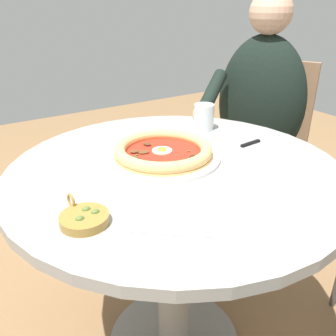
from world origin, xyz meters
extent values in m
cylinder|color=#999993|center=(0.00, 0.00, 0.71)|extent=(0.96, 0.96, 0.03)
cylinder|color=gray|center=(0.00, 0.00, 0.36)|extent=(0.11, 0.11, 0.67)
cylinder|color=white|center=(0.00, 0.07, 0.73)|extent=(0.34, 0.34, 0.01)
cylinder|color=#E0B26B|center=(0.00, 0.07, 0.74)|extent=(0.29, 0.29, 0.01)
torus|color=#E0B26B|center=(0.00, 0.07, 0.75)|extent=(0.29, 0.29, 0.03)
cylinder|color=red|center=(0.00, 0.07, 0.74)|extent=(0.27, 0.27, 0.00)
cylinder|color=white|center=(0.00, 0.07, 0.74)|extent=(0.06, 0.06, 0.00)
ellipsoid|color=yellow|center=(0.00, 0.07, 0.75)|extent=(0.03, 0.03, 0.02)
ellipsoid|color=#4C2D19|center=(-0.01, 0.14, 0.75)|extent=(0.03, 0.03, 0.01)
ellipsoid|color=brown|center=(-0.05, 0.09, 0.75)|extent=(0.04, 0.03, 0.01)
ellipsoid|color=#3D2314|center=(0.05, -0.01, 0.75)|extent=(0.03, 0.03, 0.01)
ellipsoid|color=brown|center=(-0.07, 0.11, 0.75)|extent=(0.03, 0.03, 0.01)
ellipsoid|color=brown|center=(-0.10, 0.07, 0.75)|extent=(0.04, 0.04, 0.01)
ellipsoid|color=#2D6B28|center=(0.10, 0.00, 0.75)|extent=(0.01, 0.01, 0.00)
ellipsoid|color=#2D6B28|center=(-0.08, 0.08, 0.75)|extent=(0.01, 0.01, 0.00)
ellipsoid|color=#2D6B28|center=(0.06, 0.03, 0.75)|extent=(0.01, 0.01, 0.00)
cylinder|color=silver|center=(0.26, 0.21, 0.77)|extent=(0.07, 0.07, 0.09)
cylinder|color=silver|center=(0.26, 0.21, 0.75)|extent=(0.06, 0.06, 0.05)
cube|color=silver|center=(0.40, 0.01, 0.72)|extent=(0.12, 0.02, 0.00)
cube|color=black|center=(0.30, 0.01, 0.73)|extent=(0.08, 0.02, 0.01)
cylinder|color=white|center=(0.20, -0.36, 0.74)|extent=(0.06, 0.06, 0.04)
cylinder|color=olive|center=(0.20, -0.36, 0.75)|extent=(0.05, 0.05, 0.01)
cylinder|color=olive|center=(-0.32, -0.13, 0.73)|extent=(0.11, 0.11, 0.02)
torus|color=olive|center=(-0.33, -0.07, 0.75)|extent=(0.01, 0.03, 0.03)
ellipsoid|color=#516B2D|center=(-0.33, -0.14, 0.74)|extent=(0.02, 0.02, 0.02)
ellipsoid|color=#516B2D|center=(-0.30, -0.13, 0.74)|extent=(0.02, 0.02, 0.02)
ellipsoid|color=#516B2D|center=(-0.31, -0.11, 0.74)|extent=(0.02, 0.02, 0.02)
cube|color=#BCBCC1|center=(-0.18, -0.27, 0.72)|extent=(0.15, 0.12, 0.00)
cube|color=#282833|center=(0.66, 0.32, 0.23)|extent=(0.40, 0.43, 0.45)
ellipsoid|color=black|center=(0.66, 0.32, 0.74)|extent=(0.36, 0.44, 0.57)
sphere|color=tan|center=(0.66, 0.32, 1.10)|extent=(0.17, 0.17, 0.17)
cylinder|color=black|center=(0.41, 0.36, 0.80)|extent=(0.25, 0.18, 0.17)
sphere|color=tan|center=(0.33, 0.30, 0.74)|extent=(0.07, 0.07, 0.07)
cube|color=#957050|center=(0.71, 0.34, 0.46)|extent=(0.54, 0.54, 0.02)
cube|color=#957050|center=(0.88, 0.42, 0.68)|extent=(0.18, 0.34, 0.42)
cylinder|color=#8E6B4C|center=(0.46, 0.42, 0.23)|extent=(0.02, 0.02, 0.45)
cylinder|color=#8E6B4C|center=(0.62, 0.09, 0.23)|extent=(0.02, 0.02, 0.45)
cylinder|color=#8E6B4C|center=(0.79, 0.58, 0.23)|extent=(0.02, 0.02, 0.45)
cylinder|color=#8E6B4C|center=(0.95, 0.25, 0.23)|extent=(0.02, 0.02, 0.45)
camera|label=1|loc=(-0.51, -0.76, 1.16)|focal=38.13mm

